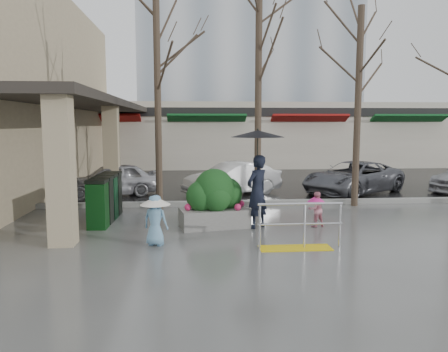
{
  "coord_description": "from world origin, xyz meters",
  "views": [
    {
      "loc": [
        -1.03,
        -10.46,
        2.77
      ],
      "look_at": [
        -0.07,
        1.53,
        1.3
      ],
      "focal_mm": 35.0,
      "sensor_mm": 36.0,
      "label": 1
    }
  ],
  "objects": [
    {
      "name": "child_pink",
      "position": [
        2.34,
        0.77,
        0.53
      ],
      "size": [
        0.53,
        0.48,
        0.95
      ],
      "rotation": [
        0.0,
        0.0,
        3.39
      ],
      "color": "#D07F90",
      "rests_on": "ground"
    },
    {
      "name": "pillar_back",
      "position": [
        -3.9,
        6.0,
        1.75
      ],
      "size": [
        0.55,
        0.55,
        3.5
      ],
      "primitive_type": "cube",
      "color": "tan",
      "rests_on": "ground"
    },
    {
      "name": "tree_midwest",
      "position": [
        1.2,
        3.6,
        5.23
      ],
      "size": [
        3.2,
        3.2,
        7.0
      ],
      "color": "#382B21",
      "rests_on": "ground"
    },
    {
      "name": "woman",
      "position": [
        0.75,
        0.8,
        1.52
      ],
      "size": [
        1.41,
        1.41,
        2.62
      ],
      "rotation": [
        0.0,
        0.0,
        3.87
      ],
      "color": "black",
      "rests_on": "ground"
    },
    {
      "name": "street_asphalt",
      "position": [
        0.0,
        22.0,
        0.01
      ],
      "size": [
        120.0,
        36.0,
        0.01
      ],
      "primitive_type": "cube",
      "color": "black",
      "rests_on": "ground"
    },
    {
      "name": "car_a",
      "position": [
        -3.99,
        6.21,
        0.63
      ],
      "size": [
        3.97,
        2.53,
        1.26
      ],
      "primitive_type": "imported",
      "rotation": [
        0.0,
        0.0,
        -1.27
      ],
      "color": "silver",
      "rests_on": "ground"
    },
    {
      "name": "handrail",
      "position": [
        1.36,
        -1.2,
        0.38
      ],
      "size": [
        1.9,
        0.5,
        1.03
      ],
      "color": "yellow",
      "rests_on": "ground"
    },
    {
      "name": "storefront_row",
      "position": [
        2.0,
        17.97,
        2.01
      ],
      "size": [
        34.0,
        6.74,
        4.0
      ],
      "color": "beige",
      "rests_on": "ground"
    },
    {
      "name": "car_c",
      "position": [
        5.39,
        6.1,
        0.63
      ],
      "size": [
        4.93,
        4.26,
        1.26
      ],
      "primitive_type": "imported",
      "rotation": [
        0.0,
        0.0,
        -0.98
      ],
      "color": "#5C5E64",
      "rests_on": "ground"
    },
    {
      "name": "tree_west",
      "position": [
        -2.0,
        3.6,
        5.08
      ],
      "size": [
        3.2,
        3.2,
        6.8
      ],
      "color": "#382B21",
      "rests_on": "ground"
    },
    {
      "name": "child_blue",
      "position": [
        -1.8,
        -0.7,
        0.7
      ],
      "size": [
        0.7,
        0.7,
        1.16
      ],
      "rotation": [
        0.0,
        0.0,
        2.79
      ],
      "color": "#6FA2C6",
      "rests_on": "ground"
    },
    {
      "name": "ground",
      "position": [
        0.0,
        0.0,
        0.0
      ],
      "size": [
        120.0,
        120.0,
        0.0
      ],
      "primitive_type": "plane",
      "color": "#51514F",
      "rests_on": "ground"
    },
    {
      "name": "pillar_front",
      "position": [
        -3.9,
        -0.5,
        1.75
      ],
      "size": [
        0.55,
        0.55,
        3.5
      ],
      "primitive_type": "cube",
      "color": "tan",
      "rests_on": "ground"
    },
    {
      "name": "canopy_slab",
      "position": [
        -4.8,
        8.0,
        3.62
      ],
      "size": [
        2.8,
        18.0,
        0.25
      ],
      "primitive_type": "cube",
      "color": "#2D2823",
      "rests_on": "pillar_front"
    },
    {
      "name": "car_b",
      "position": [
        0.63,
        6.1,
        0.63
      ],
      "size": [
        4.0,
        2.97,
        1.26
      ],
      "primitive_type": "imported",
      "rotation": [
        0.0,
        0.0,
        -1.08
      ],
      "color": "white",
      "rests_on": "ground"
    },
    {
      "name": "planter",
      "position": [
        -0.37,
        0.96,
        0.75
      ],
      "size": [
        1.93,
        1.22,
        1.57
      ],
      "rotation": [
        0.0,
        0.0,
        0.19
      ],
      "color": "slate",
      "rests_on": "ground"
    },
    {
      "name": "news_boxes",
      "position": [
        -3.4,
        1.93,
        0.65
      ],
      "size": [
        0.62,
        2.35,
        1.3
      ],
      "rotation": [
        0.0,
        0.0,
        -0.04
      ],
      "color": "#0D3B13",
      "rests_on": "ground"
    },
    {
      "name": "curb",
      "position": [
        0.0,
        4.0,
        0.07
      ],
      "size": [
        120.0,
        0.3,
        0.15
      ],
      "primitive_type": "cube",
      "color": "gray",
      "rests_on": "ground"
    },
    {
      "name": "office_tower",
      "position": [
        4.0,
        30.0,
        12.5
      ],
      "size": [
        18.0,
        12.0,
        25.0
      ],
      "primitive_type": "cube",
      "color": "#8C99A8",
      "rests_on": "ground"
    },
    {
      "name": "tree_mideast",
      "position": [
        4.5,
        3.6,
        4.86
      ],
      "size": [
        3.2,
        3.2,
        6.5
      ],
      "color": "#382B21",
      "rests_on": "ground"
    }
  ]
}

